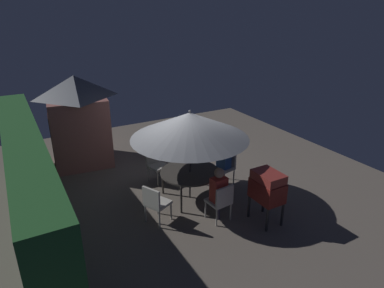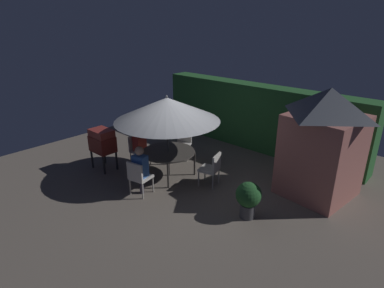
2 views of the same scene
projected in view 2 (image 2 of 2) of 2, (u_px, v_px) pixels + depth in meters
ground_plane at (184, 183)px, 8.46m from camera, size 11.00×11.00×0.00m
hedge_backdrop at (257, 117)px, 10.47m from camera, size 7.20×0.70×2.12m
garden_shed at (323, 142)px, 7.49m from camera, size 1.79×1.87×2.66m
patio_table at (168, 153)px, 8.63m from camera, size 1.45×1.45×0.73m
patio_umbrella at (167, 109)px, 8.18m from camera, size 2.78×2.78×2.27m
bbq_grill at (102, 141)px, 8.97m from camera, size 0.70×0.51×1.20m
chair_near_shed at (138, 148)px, 9.37m from camera, size 0.50×0.50×0.90m
chair_far_side at (139, 176)px, 7.70m from camera, size 0.54×0.54×0.90m
chair_toward_hedge at (212, 167)px, 8.14m from camera, size 0.57×0.57×0.90m
chair_toward_house at (183, 142)px, 9.84m from camera, size 0.62×0.62×0.90m
potted_plant_by_shed at (248, 197)px, 6.83m from camera, size 0.56×0.56×0.84m
person_in_red at (139, 140)px, 9.22m from camera, size 0.27×0.36×1.26m
person_in_blue at (140, 165)px, 7.67m from camera, size 0.38×0.30×1.26m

